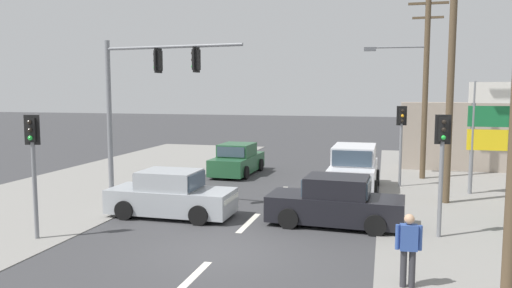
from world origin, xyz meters
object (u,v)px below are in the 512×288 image
at_px(pedestal_signal_left_kerb, 33,155).
at_px(shopping_plaza_sign, 496,122).
at_px(sedan_crossing_left, 335,203).
at_px(pedestrian_at_kerb, 408,246).
at_px(traffic_signal_mast, 139,93).
at_px(utility_pole_background_right, 422,80).
at_px(sedan_receding_far, 171,196).
at_px(pedestal_signal_far_median, 401,132).
at_px(suv_kerbside_parked, 354,170).
at_px(sedan_oncoming_near, 237,160).
at_px(pedestal_signal_right_kerb, 442,155).
at_px(utility_pole_midground_right, 451,74).

relative_size(pedestal_signal_left_kerb, shopping_plaza_sign, 0.77).
relative_size(sedan_crossing_left, pedestrian_at_kerb, 2.65).
bearing_deg(traffic_signal_mast, sedan_crossing_left, -3.30).
xyz_separation_m(utility_pole_background_right, sedan_receding_far, (-8.59, -9.62, -4.00)).
bearing_deg(pedestal_signal_far_median, utility_pole_background_right, 67.56).
xyz_separation_m(pedestal_signal_left_kerb, suv_kerbside_parked, (8.34, 9.46, -1.53)).
relative_size(shopping_plaza_sign, sedan_receding_far, 1.08).
xyz_separation_m(sedan_crossing_left, sedan_oncoming_near, (-5.75, 8.46, 0.00)).
relative_size(pedestal_signal_far_median, sedan_receding_far, 0.84).
xyz_separation_m(shopping_plaza_sign, sedan_receding_far, (-11.22, -6.39, -2.28)).
xyz_separation_m(pedestal_signal_right_kerb, sedan_crossing_left, (-3.04, 0.61, -1.71)).
bearing_deg(pedestal_signal_right_kerb, pedestrian_at_kerb, -104.27).
bearing_deg(sedan_oncoming_near, traffic_signal_mast, -98.12).
height_order(utility_pole_background_right, pedestal_signal_left_kerb, utility_pole_background_right).
bearing_deg(sedan_oncoming_near, utility_pole_background_right, 5.89).
distance_m(utility_pole_background_right, pedestal_signal_right_kerb, 10.24).
bearing_deg(utility_pole_background_right, utility_pole_midground_right, -83.13).
distance_m(pedestal_signal_far_median, sedan_crossing_left, 7.57).
xyz_separation_m(traffic_signal_mast, sedan_crossing_left, (6.90, -0.40, -3.44)).
relative_size(utility_pole_midground_right, pedestal_signal_far_median, 2.58).
xyz_separation_m(pedestal_signal_far_median, sedan_oncoming_near, (-7.90, 1.41, -1.71)).
xyz_separation_m(traffic_signal_mast, pedestrian_at_kerb, (8.90, -5.09, -3.22)).
bearing_deg(sedan_oncoming_near, pedestal_signal_left_kerb, -101.08).
height_order(pedestal_signal_right_kerb, shopping_plaza_sign, shopping_plaza_sign).
bearing_deg(pedestal_signal_left_kerb, sedan_receding_far, 52.11).
height_order(sedan_receding_far, pedestrian_at_kerb, pedestrian_at_kerb).
distance_m(pedestal_signal_far_median, sedan_oncoming_near, 8.21).
relative_size(utility_pole_midground_right, sedan_oncoming_near, 2.15).
xyz_separation_m(pedestal_signal_far_median, sedan_crossing_left, (-2.15, -7.05, -1.71)).
xyz_separation_m(utility_pole_midground_right, suv_kerbside_parked, (-3.53, 1.70, -3.95)).
bearing_deg(sedan_oncoming_near, suv_kerbside_parked, -23.94).
bearing_deg(shopping_plaza_sign, utility_pole_background_right, 129.20).
bearing_deg(traffic_signal_mast, pedestal_signal_left_kerb, -106.79).
bearing_deg(shopping_plaza_sign, pedestal_signal_left_kerb, -144.77).
bearing_deg(suv_kerbside_parked, sedan_receding_far, -133.19).
bearing_deg(sedan_crossing_left, pedestal_signal_far_median, 73.06).
relative_size(utility_pole_midground_right, utility_pole_background_right, 1.06).
relative_size(pedestal_signal_right_kerb, shopping_plaza_sign, 0.77).
relative_size(pedestal_signal_left_kerb, suv_kerbside_parked, 0.78).
xyz_separation_m(utility_pole_midground_right, sedan_crossing_left, (-3.74, -4.12, -4.13)).
relative_size(suv_kerbside_parked, pedestrian_at_kerb, 2.80).
bearing_deg(pedestrian_at_kerb, pedestal_signal_left_kerb, 174.09).
relative_size(utility_pole_midground_right, sedan_receding_far, 2.16).
bearing_deg(utility_pole_midground_right, pedestal_signal_right_kerb, -98.48).
bearing_deg(pedestrian_at_kerb, suv_kerbside_parked, 99.64).
height_order(utility_pole_midground_right, shopping_plaza_sign, utility_pole_midground_right).
relative_size(utility_pole_midground_right, pedestrian_at_kerb, 5.64).
relative_size(pedestal_signal_right_kerb, pedestrian_at_kerb, 2.18).
height_order(sedan_oncoming_near, pedestrian_at_kerb, pedestrian_at_kerb).
bearing_deg(utility_pole_midground_right, utility_pole_background_right, 96.87).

